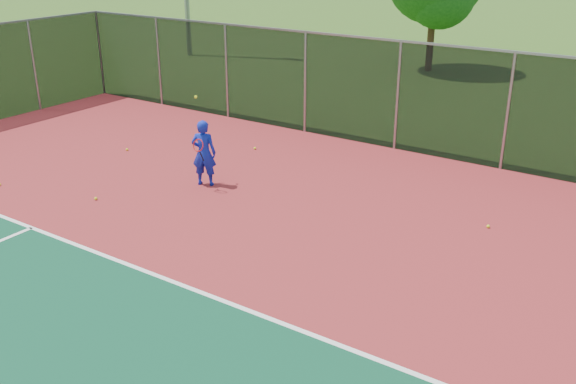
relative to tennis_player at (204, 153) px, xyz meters
name	(u,v)px	position (x,y,z in m)	size (l,w,h in m)	color
court_apron	(284,375)	(5.63, -4.90, -0.82)	(30.00, 20.00, 0.02)	maroon
fence_back	(508,111)	(5.63, 5.10, 0.73)	(30.00, 0.06, 3.03)	black
tennis_player	(204,153)	(0.00, 0.00, 0.00)	(0.70, 0.71, 2.15)	#1122A5
practice_ball_0	(255,148)	(-0.60, 2.84, -0.77)	(0.07, 0.07, 0.07)	yellow
practice_ball_1	(127,149)	(-3.52, 0.75, -0.77)	(0.07, 0.07, 0.07)	yellow
practice_ball_2	(488,226)	(6.49, 1.38, -0.77)	(0.07, 0.07, 0.07)	yellow
practice_ball_3	(96,199)	(-1.45, -2.14, -0.77)	(0.07, 0.07, 0.07)	yellow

